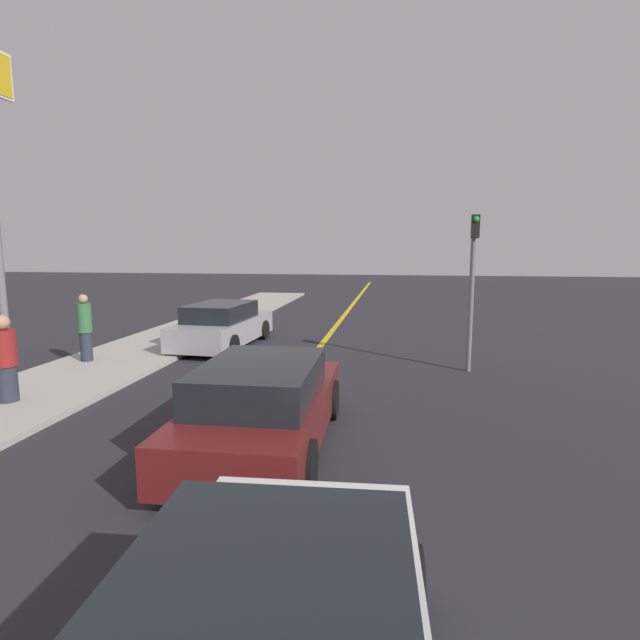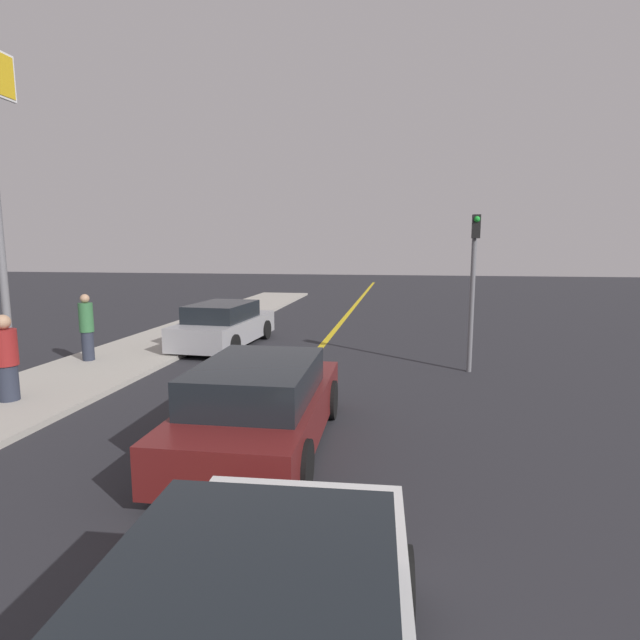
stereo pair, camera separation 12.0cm
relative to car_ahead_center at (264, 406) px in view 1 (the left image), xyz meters
The scene contains 7 objects.
road_center_line 6.76m from the car_ahead_center, 92.98° to the left, with size 0.20×60.00×0.01m.
sidewalk_left 8.55m from the car_ahead_center, 129.26° to the left, with size 2.95×35.77×0.12m.
car_ahead_center is the anchor object (origin of this frame).
car_far_distant 8.22m from the car_ahead_center, 113.95° to the left, with size 2.10×4.57×1.37m.
pedestrian_far_standing 5.52m from the car_ahead_center, 167.90° to the left, with size 0.44×0.44×1.68m.
pedestrian_by_sign 7.55m from the car_ahead_center, 142.77° to the left, with size 0.36×0.36×1.75m.
traffic_light 6.77m from the car_ahead_center, 54.88° to the left, with size 0.18×0.40×3.82m.
Camera 1 is at (2.31, 4.16, 3.07)m, focal length 28.00 mm.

